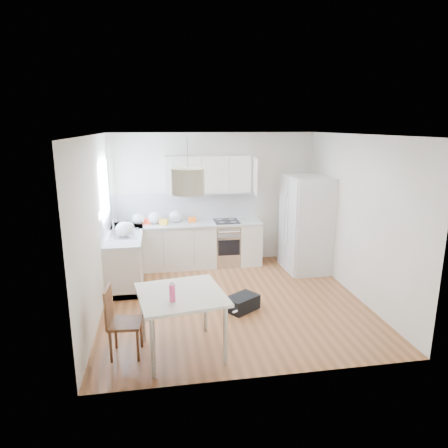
% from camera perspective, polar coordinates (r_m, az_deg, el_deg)
% --- Properties ---
extents(floor, '(4.20, 4.20, 0.00)m').
position_cam_1_polar(floor, '(6.77, 1.29, -10.86)').
color(floor, brown).
rests_on(floor, ground).
extents(ceiling, '(4.20, 4.20, 0.00)m').
position_cam_1_polar(ceiling, '(6.15, 1.43, 12.64)').
color(ceiling, white).
rests_on(ceiling, wall_back).
extents(wall_back, '(4.20, 0.00, 4.20)m').
position_cam_1_polar(wall_back, '(8.35, -1.34, 3.66)').
color(wall_back, silver).
rests_on(wall_back, floor).
extents(wall_left, '(0.00, 4.20, 4.20)m').
position_cam_1_polar(wall_left, '(6.29, -17.80, -0.44)').
color(wall_left, silver).
rests_on(wall_left, floor).
extents(wall_right, '(0.00, 4.20, 4.20)m').
position_cam_1_polar(wall_right, '(7.02, 18.45, 0.96)').
color(wall_right, silver).
rests_on(wall_right, floor).
extents(window_glassblock, '(0.02, 1.00, 1.00)m').
position_cam_1_polar(window_glassblock, '(7.33, -16.70, 4.80)').
color(window_glassblock, '#BFE0F9').
rests_on(window_glassblock, wall_left).
extents(cabinets_back, '(3.00, 0.60, 0.88)m').
position_cam_1_polar(cabinets_back, '(8.21, -5.16, -3.10)').
color(cabinets_back, silver).
rests_on(cabinets_back, floor).
extents(cabinets_left, '(0.60, 1.80, 0.88)m').
position_cam_1_polar(cabinets_left, '(7.65, -13.83, -4.76)').
color(cabinets_left, silver).
rests_on(cabinets_left, floor).
extents(counter_back, '(3.02, 0.64, 0.04)m').
position_cam_1_polar(counter_back, '(8.09, -5.23, 0.01)').
color(counter_back, silver).
rests_on(counter_back, cabinets_back).
extents(counter_left, '(0.64, 1.82, 0.04)m').
position_cam_1_polar(counter_left, '(7.52, -14.04, -1.43)').
color(counter_left, silver).
rests_on(counter_left, cabinets_left).
extents(backsplash_back, '(3.00, 0.01, 0.58)m').
position_cam_1_polar(backsplash_back, '(8.31, -5.43, 2.57)').
color(backsplash_back, white).
rests_on(backsplash_back, wall_back).
extents(backsplash_left, '(0.01, 1.80, 0.58)m').
position_cam_1_polar(backsplash_left, '(7.48, -16.42, 0.78)').
color(backsplash_left, white).
rests_on(backsplash_left, wall_left).
extents(upper_cabinets, '(1.70, 0.32, 0.75)m').
position_cam_1_polar(upper_cabinets, '(8.10, -2.26, 7.09)').
color(upper_cabinets, silver).
rests_on(upper_cabinets, wall_back).
extents(range_oven, '(0.50, 0.61, 0.88)m').
position_cam_1_polar(range_oven, '(8.31, 0.36, -2.85)').
color(range_oven, '#BBBDC0').
rests_on(range_oven, floor).
extents(sink, '(0.50, 0.80, 0.16)m').
position_cam_1_polar(sink, '(7.47, -14.07, -1.42)').
color(sink, '#BBBDC0').
rests_on(sink, counter_left).
extents(refrigerator, '(0.93, 0.98, 1.90)m').
position_cam_1_polar(refrigerator, '(8.03, 11.76, 0.02)').
color(refrigerator, silver).
rests_on(refrigerator, floor).
extents(dining_table, '(1.18, 1.18, 0.82)m').
position_cam_1_polar(dining_table, '(5.08, -6.13, -10.74)').
color(dining_table, beige).
rests_on(dining_table, floor).
extents(dining_chair, '(0.42, 0.42, 0.92)m').
position_cam_1_polar(dining_chair, '(5.27, -13.92, -13.38)').
color(dining_chair, '#4C3217').
rests_on(dining_chair, floor).
extents(drink_bottle, '(0.08, 0.08, 0.25)m').
position_cam_1_polar(drink_bottle, '(4.80, -7.41, -9.52)').
color(drink_bottle, '#F54486').
rests_on(drink_bottle, dining_table).
extents(gym_bag, '(0.60, 0.55, 0.23)m').
position_cam_1_polar(gym_bag, '(6.42, 2.62, -11.20)').
color(gym_bag, black).
rests_on(gym_bag, floor).
extents(pendant_lamp, '(0.47, 0.47, 0.31)m').
position_cam_1_polar(pendant_lamp, '(4.87, -5.15, 6.09)').
color(pendant_lamp, '#BFAF93').
rests_on(pendant_lamp, ceiling).
extents(grocery_bag_a, '(0.25, 0.21, 0.23)m').
position_cam_1_polar(grocery_bag_a, '(8.08, -12.16, 0.70)').
color(grocery_bag_a, white).
rests_on(grocery_bag_a, counter_back).
extents(grocery_bag_b, '(0.27, 0.23, 0.24)m').
position_cam_1_polar(grocery_bag_b, '(8.07, -9.87, 0.85)').
color(grocery_bag_b, white).
rests_on(grocery_bag_b, counter_back).
extents(grocery_bag_c, '(0.27, 0.23, 0.25)m').
position_cam_1_polar(grocery_bag_c, '(8.14, -6.92, 1.09)').
color(grocery_bag_c, white).
rests_on(grocery_bag_c, counter_back).
extents(grocery_bag_d, '(0.19, 0.16, 0.17)m').
position_cam_1_polar(grocery_bag_d, '(7.64, -13.41, -0.34)').
color(grocery_bag_d, white).
rests_on(grocery_bag_d, counter_back).
extents(grocery_bag_e, '(0.29, 0.25, 0.26)m').
position_cam_1_polar(grocery_bag_e, '(7.27, -14.11, -0.72)').
color(grocery_bag_e, white).
rests_on(grocery_bag_e, counter_left).
extents(snack_orange, '(0.16, 0.11, 0.10)m').
position_cam_1_polar(snack_orange, '(8.14, -4.58, 0.62)').
color(snack_orange, orange).
rests_on(snack_orange, counter_back).
extents(snack_yellow, '(0.19, 0.15, 0.11)m').
position_cam_1_polar(snack_yellow, '(7.99, -8.58, 0.28)').
color(snack_yellow, gold).
rests_on(snack_yellow, counter_back).
extents(snack_red, '(0.17, 0.12, 0.11)m').
position_cam_1_polar(snack_red, '(8.10, -10.96, 0.39)').
color(snack_red, red).
rests_on(snack_red, counter_back).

